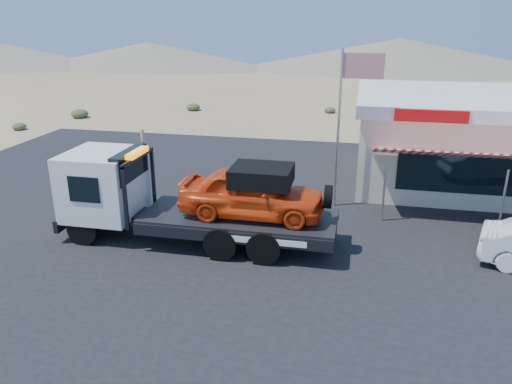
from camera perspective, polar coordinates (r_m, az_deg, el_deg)
ground at (r=16.83m, az=-8.36°, el=-5.76°), size 120.00×120.00×0.00m
asphalt_lot at (r=18.95m, az=0.45°, el=-2.53°), size 32.00×24.00×0.02m
tow_truck at (r=16.37m, az=-7.59°, el=-0.34°), size 8.96×2.66×3.00m
jerky_store at (r=24.25m, az=23.72°, el=5.66°), size 10.40×9.97×3.90m
flagpole at (r=19.01m, az=10.21°, el=9.04°), size 1.55×0.10×6.00m
distant_hills at (r=71.20m, az=-0.39°, el=15.37°), size 126.00×48.00×4.20m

